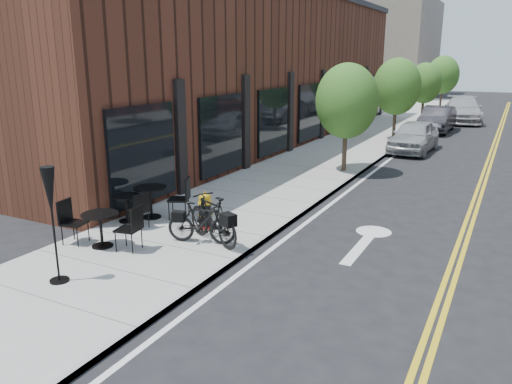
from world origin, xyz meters
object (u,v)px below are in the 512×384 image
Objects in this scene: bicycle_left at (213,219)px; bistro_set_a at (101,225)px; patio_umbrella at (51,201)px; bicycle_right at (201,223)px; bistro_set_b at (151,198)px; parked_car_b at (437,119)px; fire_hydrant at (205,211)px; parked_car_c at (463,110)px; parked_car_a at (414,136)px; bistro_set_c at (126,204)px.

bicycle_left is 0.98× the size of bistro_set_a.
patio_umbrella reaches higher than bicycle_left.
bicycle_right is 0.79× the size of bistro_set_b.
parked_car_b is (3.71, 22.28, 0.10)m from bistro_set_a.
bistro_set_b is 4.02m from patio_umbrella.
parked_car_c is (3.20, 25.54, 0.26)m from fire_hydrant.
parked_car_c is (3.94, 29.30, -0.86)m from patio_umbrella.
bicycle_right reaches higher than fire_hydrant.
parked_car_c is at bearing 55.36° from bistro_set_b.
parked_car_a reaches higher than bicycle_left.
patio_umbrella is 29.57m from parked_car_c.
bicycle_left is 21.01m from parked_car_b.
parked_car_a is (3.72, 15.32, 0.09)m from bistro_set_a.
bicycle_right is at bearing -45.72° from fire_hydrant.
fire_hydrant is 0.48× the size of bistro_set_a.
bistro_set_c is at bearing 111.15° from patio_umbrella.
fire_hydrant is at bearing 78.79° from patio_umbrella.
bicycle_right is 2.15m from bistro_set_a.
bistro_set_b is 0.92× the size of patio_umbrella.
parked_car_b reaches higher than fire_hydrant.
patio_umbrella is at bearing -47.62° from bistro_set_c.
bicycle_left is 1.17× the size of bicycle_right.
bistro_set_a is (-1.80, -1.18, 0.02)m from bicycle_right.
fire_hydrant is 1.02m from bicycle_left.
parked_car_a is at bearing -88.74° from parked_car_b.
patio_umbrella reaches higher than parked_car_c.
fire_hydrant is 0.21× the size of parked_car_b.
bistro_set_c is 21.17m from parked_car_b.
parked_car_b is at bearing 70.66° from bistro_set_a.
bicycle_left is 0.85× the size of patio_umbrella.
bicycle_left is at bearing 64.56° from patio_umbrella.
bistro_set_b reaches higher than bicycle_right.
parked_car_a is (4.41, 13.74, 0.14)m from bistro_set_c.
bicycle_right is at bearing -95.36° from parked_car_a.
bistro_set_a is at bearing 108.62° from patio_umbrella.
bicycle_right is 21.19m from parked_car_b.
parked_car_a is (2.41, 13.23, 0.16)m from fire_hydrant.
parked_car_a reaches higher than bicycle_right.
parked_car_b is 0.79× the size of parked_car_c.
parked_car_a is 6.96m from parked_car_b.
bicycle_right reaches higher than bistro_set_c.
patio_umbrella is 0.50× the size of parked_car_b.
bistro_set_b is 1.19× the size of bistro_set_c.
parked_car_a is at bearing 66.46° from bistro_set_a.
bistro_set_b is at bearing 103.62° from patio_umbrella.
bistro_set_c is 26.56m from parked_car_c.
parked_car_c is (5.20, 26.05, 0.24)m from bistro_set_c.
bicycle_right is 26.58m from parked_car_c.
bistro_set_a is 1.12× the size of bistro_set_c.
bicycle_left is at bearing -66.46° from bicycle_right.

